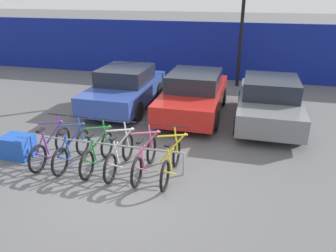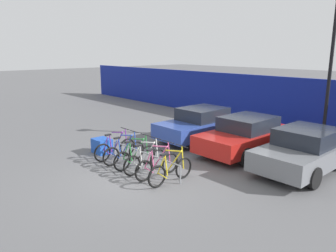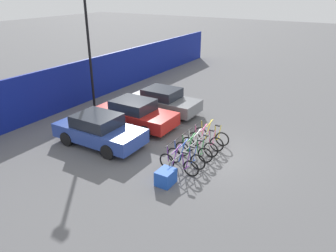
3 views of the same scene
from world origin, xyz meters
name	(u,v)px [view 3 (image 3 of 3)]	position (x,y,z in m)	size (l,w,h in m)	color
ground_plane	(212,155)	(0.00, 0.00, 0.00)	(120.00, 120.00, 0.00)	#59595B
hoarding_wall	(54,91)	(0.00, 9.50, 1.27)	(36.00, 0.16, 2.54)	navy
bike_rack	(193,145)	(-0.48, 0.68, 0.48)	(3.50, 0.04, 0.57)	gray
bicycle_purple	(179,164)	(-1.95, 0.53, 0.38)	(0.68, 1.71, 1.05)	black
bicycle_blue	(186,157)	(-1.39, 0.53, 0.38)	(0.68, 1.71, 1.05)	black
bicycle_green	(193,151)	(-0.74, 0.53, 0.38)	(0.68, 1.71, 1.05)	black
bicycle_white	(199,146)	(-0.20, 0.53, 0.38)	(0.68, 1.71, 1.05)	black
bicycle_pink	(205,141)	(0.40, 0.53, 0.38)	(0.68, 1.71, 1.05)	black
bicycle_yellow	(211,135)	(1.00, 0.53, 0.38)	(0.68, 1.71, 1.05)	black
car_blue	(99,130)	(-1.68, 4.74, 0.69)	(1.91, 4.09, 1.40)	#2D479E
car_red	(135,114)	(0.76, 4.59, 0.69)	(1.91, 4.16, 1.40)	red
car_grey	(163,101)	(3.13, 4.41, 0.69)	(1.91, 3.98, 1.40)	slate
lamp_post	(88,39)	(1.97, 8.50, 3.90)	(0.24, 0.44, 7.07)	black
cargo_crate	(166,177)	(-2.88, 0.53, 0.28)	(0.70, 0.56, 0.55)	blue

